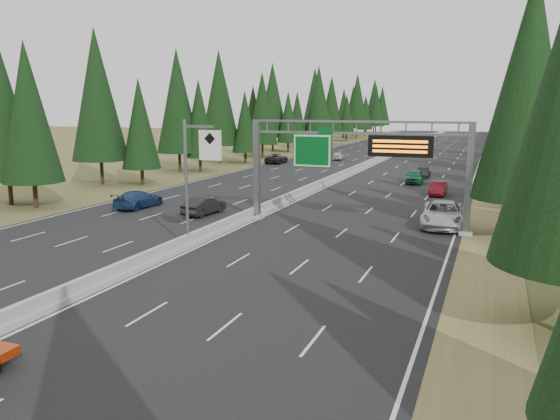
{
  "coord_description": "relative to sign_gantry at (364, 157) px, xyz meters",
  "views": [
    {
      "loc": [
        17.7,
        -4.09,
        8.81
      ],
      "look_at": [
        8.22,
        20.0,
        3.93
      ],
      "focal_mm": 35.0,
      "sensor_mm": 36.0,
      "label": 1
    }
  ],
  "objects": [
    {
      "name": "car_onc_near",
      "position": [
        -13.3,
        -0.03,
        -4.45
      ],
      "size": [
        1.96,
        4.59,
        1.47
      ],
      "primitive_type": "imported",
      "rotation": [
        0.0,
        0.0,
        3.05
      ],
      "color": "black",
      "rests_on": "road"
    },
    {
      "name": "car_onc_blue",
      "position": [
        -20.25,
        0.62,
        -4.43
      ],
      "size": [
        2.29,
        5.3,
        1.52
      ],
      "primitive_type": "imported",
      "rotation": [
        0.0,
        0.0,
        3.11
      ],
      "color": "navy",
      "rests_on": "road"
    },
    {
      "name": "car_ahead_white",
      "position": [
        -7.42,
        84.31,
        -4.53
      ],
      "size": [
        2.57,
        4.89,
        1.31
      ],
      "primitive_type": "imported",
      "rotation": [
        0.0,
        0.0,
        0.09
      ],
      "color": "white",
      "rests_on": "road"
    },
    {
      "name": "car_onc_white",
      "position": [
        -15.76,
        50.39,
        -4.5
      ],
      "size": [
        2.02,
        4.2,
        1.38
      ],
      "primitive_type": "imported",
      "rotation": [
        0.0,
        0.0,
        3.24
      ],
      "color": "#B8B8B8",
      "rests_on": "road"
    },
    {
      "name": "hov_sign_pole",
      "position": [
        -8.33,
        -9.92,
        -0.54
      ],
      "size": [
        2.8,
        0.5,
        8.0
      ],
      "color": "slate",
      "rests_on": "road"
    },
    {
      "name": "car_ahead_far",
      "position": [
        -7.42,
        106.5,
        -4.39
      ],
      "size": [
        2.19,
        4.81,
        1.6
      ],
      "primitive_type": "imported",
      "rotation": [
        0.0,
        0.0,
        0.06
      ],
      "color": "black",
      "rests_on": "road"
    },
    {
      "name": "shoulder_right",
      "position": [
        8.88,
        45.12,
        -5.24
      ],
      "size": [
        3.6,
        260.0,
        0.06
      ],
      "primitive_type": "cube",
      "color": "olive",
      "rests_on": "ground"
    },
    {
      "name": "car_ahead_dkred",
      "position": [
        3.73,
        17.5,
        -4.51
      ],
      "size": [
        1.5,
        4.15,
        1.36
      ],
      "primitive_type": "imported",
      "rotation": [
        0.0,
        0.0,
        -0.01
      ],
      "color": "#590C15",
      "rests_on": "road"
    },
    {
      "name": "shoulder_left",
      "position": [
        -26.72,
        45.12,
        -5.24
      ],
      "size": [
        3.6,
        260.0,
        0.06
      ],
      "primitive_type": "cube",
      "color": "brown",
      "rests_on": "ground"
    },
    {
      "name": "car_onc_far",
      "position": [
        -23.42,
        41.35,
        -4.43
      ],
      "size": [
        2.86,
        5.6,
        1.51
      ],
      "primitive_type": "imported",
      "rotation": [
        0.0,
        0.0,
        3.21
      ],
      "color": "black",
      "rests_on": "road"
    },
    {
      "name": "tree_row_right",
      "position": [
        13.15,
        40.21,
        4.15
      ],
      "size": [
        11.9,
        243.75,
        18.93
      ],
      "color": "black",
      "rests_on": "ground"
    },
    {
      "name": "car_ahead_dkgrey",
      "position": [
        0.41,
        31.6,
        -4.53
      ],
      "size": [
        2.0,
        4.61,
        1.32
      ],
      "primitive_type": "imported",
      "rotation": [
        0.0,
        0.0,
        0.03
      ],
      "color": "black",
      "rests_on": "road"
    },
    {
      "name": "tree_row_left",
      "position": [
        -31.01,
        37.93,
        4.12
      ],
      "size": [
        11.96,
        244.46,
        18.99
      ],
      "color": "black",
      "rests_on": "ground"
    },
    {
      "name": "car_ahead_green",
      "position": [
        0.27,
        25.69,
        -4.39
      ],
      "size": [
        2.23,
        4.81,
        1.6
      ],
      "primitive_type": "imported",
      "rotation": [
        0.0,
        0.0,
        0.08
      ],
      "color": "#155E32",
      "rests_on": "road"
    },
    {
      "name": "sign_gantry",
      "position": [
        0.0,
        0.0,
        0.0
      ],
      "size": [
        16.75,
        0.98,
        7.8
      ],
      "color": "slate",
      "rests_on": "road"
    },
    {
      "name": "silver_minivan",
      "position": [
        5.5,
        2.48,
        -4.27
      ],
      "size": [
        3.5,
        6.81,
        1.84
      ],
      "primitive_type": "imported",
      "rotation": [
        0.0,
        0.0,
        0.07
      ],
      "color": "#B9B9BE",
      "rests_on": "road"
    },
    {
      "name": "median_barrier",
      "position": [
        -8.92,
        45.12,
        -4.85
      ],
      "size": [
        0.7,
        260.0,
        0.85
      ],
      "color": "#9B9B96",
      "rests_on": "road"
    },
    {
      "name": "road",
      "position": [
        -8.92,
        45.12,
        -5.23
      ],
      "size": [
        32.0,
        260.0,
        0.08
      ],
      "primitive_type": "cube",
      "color": "black",
      "rests_on": "ground"
    }
  ]
}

